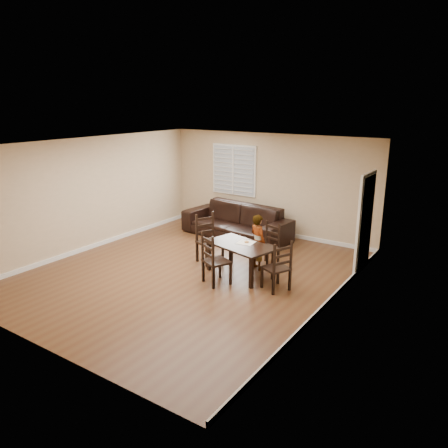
{
  "coord_description": "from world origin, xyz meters",
  "views": [
    {
      "loc": [
        5.39,
        -6.76,
        3.53
      ],
      "look_at": [
        0.46,
        0.63,
        1.0
      ],
      "focal_mm": 35.0,
      "sensor_mm": 36.0,
      "label": 1
    }
  ],
  "objects_px": {
    "chair_left": "(207,240)",
    "child": "(258,242)",
    "dining_table": "(240,248)",
    "chair_far": "(211,261)",
    "sofa": "(236,221)",
    "chair_near": "(270,245)",
    "donut": "(247,242)",
    "chair_right": "(280,269)"
  },
  "relations": [
    {
      "from": "dining_table",
      "to": "chair_right",
      "type": "relative_size",
      "value": 1.58
    },
    {
      "from": "chair_far",
      "to": "donut",
      "type": "bearing_deg",
      "value": -81.5
    },
    {
      "from": "chair_far",
      "to": "sofa",
      "type": "bearing_deg",
      "value": -41.35
    },
    {
      "from": "dining_table",
      "to": "chair_far",
      "type": "height_order",
      "value": "chair_far"
    },
    {
      "from": "dining_table",
      "to": "donut",
      "type": "relative_size",
      "value": 15.83
    },
    {
      "from": "chair_right",
      "to": "child",
      "type": "bearing_deg",
      "value": -104.87
    },
    {
      "from": "sofa",
      "to": "donut",
      "type": "bearing_deg",
      "value": -47.22
    },
    {
      "from": "chair_near",
      "to": "sofa",
      "type": "bearing_deg",
      "value": 158.14
    },
    {
      "from": "chair_right",
      "to": "child",
      "type": "relative_size",
      "value": 0.83
    },
    {
      "from": "chair_far",
      "to": "sofa",
      "type": "distance_m",
      "value": 3.17
    },
    {
      "from": "chair_near",
      "to": "sofa",
      "type": "relative_size",
      "value": 0.32
    },
    {
      "from": "chair_left",
      "to": "child",
      "type": "distance_m",
      "value": 1.23
    },
    {
      "from": "chair_near",
      "to": "chair_far",
      "type": "distance_m",
      "value": 1.7
    },
    {
      "from": "chair_left",
      "to": "sofa",
      "type": "height_order",
      "value": "chair_left"
    },
    {
      "from": "donut",
      "to": "sofa",
      "type": "bearing_deg",
      "value": 127.15
    },
    {
      "from": "dining_table",
      "to": "chair_far",
      "type": "xyz_separation_m",
      "value": [
        -0.22,
        -0.75,
        -0.1
      ]
    },
    {
      "from": "donut",
      "to": "chair_near",
      "type": "bearing_deg",
      "value": 76.95
    },
    {
      "from": "donut",
      "to": "child",
      "type": "bearing_deg",
      "value": 78.59
    },
    {
      "from": "dining_table",
      "to": "child",
      "type": "bearing_deg",
      "value": 90.0
    },
    {
      "from": "donut",
      "to": "dining_table",
      "type": "bearing_deg",
      "value": -110.62
    },
    {
      "from": "chair_far",
      "to": "chair_right",
      "type": "relative_size",
      "value": 1.06
    },
    {
      "from": "donut",
      "to": "chair_right",
      "type": "bearing_deg",
      "value": -23.94
    },
    {
      "from": "chair_left",
      "to": "chair_near",
      "type": "bearing_deg",
      "value": -42.97
    },
    {
      "from": "dining_table",
      "to": "chair_near",
      "type": "xyz_separation_m",
      "value": [
        0.23,
        0.89,
        -0.14
      ]
    },
    {
      "from": "chair_far",
      "to": "chair_left",
      "type": "relative_size",
      "value": 0.97
    },
    {
      "from": "child",
      "to": "donut",
      "type": "xyz_separation_m",
      "value": [
        -0.07,
        -0.35,
        0.09
      ]
    },
    {
      "from": "chair_near",
      "to": "chair_left",
      "type": "bearing_deg",
      "value": -140.29
    },
    {
      "from": "dining_table",
      "to": "chair_near",
      "type": "relative_size",
      "value": 1.65
    },
    {
      "from": "dining_table",
      "to": "chair_left",
      "type": "relative_size",
      "value": 1.44
    },
    {
      "from": "donut",
      "to": "chair_far",
      "type": "bearing_deg",
      "value": -106.88
    },
    {
      "from": "child",
      "to": "dining_table",
      "type": "bearing_deg",
      "value": 100.06
    },
    {
      "from": "chair_left",
      "to": "donut",
      "type": "xyz_separation_m",
      "value": [
        1.13,
        -0.14,
        0.19
      ]
    },
    {
      "from": "chair_right",
      "to": "chair_left",
      "type": "bearing_deg",
      "value": -79.79
    },
    {
      "from": "sofa",
      "to": "dining_table",
      "type": "bearing_deg",
      "value": -50.21
    },
    {
      "from": "chair_far",
      "to": "chair_left",
      "type": "distance_m",
      "value": 1.35
    },
    {
      "from": "chair_near",
      "to": "chair_right",
      "type": "height_order",
      "value": "chair_right"
    },
    {
      "from": "dining_table",
      "to": "chair_right",
      "type": "xyz_separation_m",
      "value": [
        1.06,
        -0.29,
        -0.12
      ]
    },
    {
      "from": "chair_left",
      "to": "chair_right",
      "type": "xyz_separation_m",
      "value": [
        2.14,
        -0.59,
        -0.04
      ]
    },
    {
      "from": "dining_table",
      "to": "sofa",
      "type": "height_order",
      "value": "sofa"
    },
    {
      "from": "child",
      "to": "donut",
      "type": "distance_m",
      "value": 0.37
    },
    {
      "from": "chair_right",
      "to": "child",
      "type": "xyz_separation_m",
      "value": [
        -0.93,
        0.8,
        0.15
      ]
    },
    {
      "from": "chair_right",
      "to": "child",
      "type": "height_order",
      "value": "child"
    }
  ]
}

